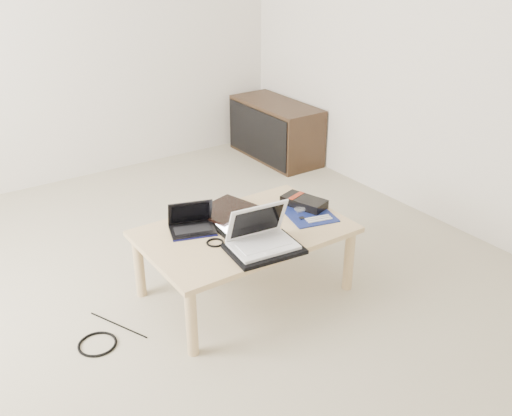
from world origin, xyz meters
TOP-DOWN VIEW (x-y plane):
  - ground at (0.00, 0.00)m, footprint 4.00×4.00m
  - coffee_table at (0.38, -0.18)m, footprint 1.10×0.70m
  - media_cabinet at (1.77, 1.45)m, footprint 0.41×0.90m
  - book at (0.39, 0.04)m, footprint 0.36×0.33m
  - netbook at (0.14, -0.03)m, footprint 0.28×0.24m
  - tablet at (0.36, -0.14)m, footprint 0.25×0.20m
  - remote at (0.52, -0.11)m, footprint 0.10×0.25m
  - neoprene_sleeve at (0.33, -0.43)m, footprint 0.39×0.30m
  - white_laptop at (0.33, -0.40)m, footprint 0.34×0.26m
  - motherboard at (0.78, -0.23)m, footprint 0.32×0.36m
  - gpu_box at (0.81, -0.15)m, footprint 0.20×0.28m
  - cable_coil at (0.16, -0.23)m, footprint 0.10×0.10m
  - floor_cable_coil at (-0.49, -0.16)m, footprint 0.20×0.20m
  - floor_cable_trail at (-0.34, -0.07)m, footprint 0.17×0.36m

SIDE VIEW (x-z plane):
  - ground at x=0.00m, z-range 0.00..0.00m
  - floor_cable_trail at x=-0.34m, z-range 0.00..0.01m
  - floor_cable_coil at x=-0.49m, z-range 0.00..0.01m
  - media_cabinet at x=1.77m, z-range 0.00..0.50m
  - coffee_table at x=0.38m, z-range 0.15..0.55m
  - motherboard at x=0.78m, z-range 0.40..0.41m
  - cable_coil at x=0.16m, z-range 0.40..0.41m
  - tablet at x=0.36m, z-range 0.40..0.41m
  - neoprene_sleeve at x=0.33m, z-range 0.40..0.42m
  - remote at x=0.52m, z-range 0.40..0.42m
  - book at x=0.39m, z-range 0.40..0.43m
  - gpu_box at x=0.81m, z-range 0.40..0.46m
  - netbook at x=0.14m, z-range 0.35..0.52m
  - white_laptop at x=0.33m, z-range 0.36..0.57m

